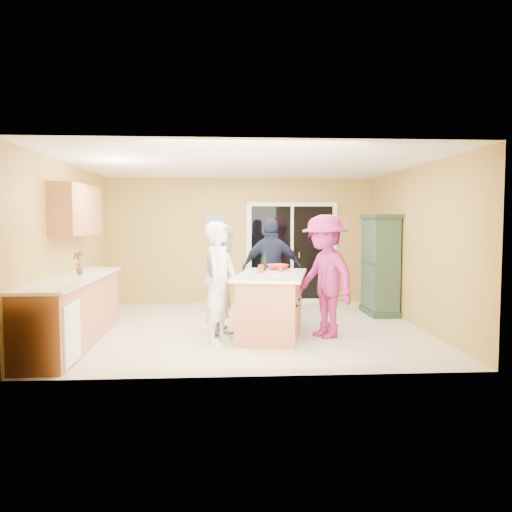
{
  "coord_description": "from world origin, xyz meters",
  "views": [
    {
      "loc": [
        -0.35,
        -7.88,
        1.71
      ],
      "look_at": [
        0.15,
        0.1,
        1.15
      ],
      "focal_mm": 35.0,
      "sensor_mm": 36.0,
      "label": 1
    }
  ],
  "objects": [
    {
      "name": "wall_right",
      "position": [
        2.75,
        0.0,
        1.3
      ],
      "size": [
        0.1,
        5.0,
        2.6
      ],
      "primitive_type": "cube",
      "color": "#EFC862",
      "rests_on": "ground"
    },
    {
      "name": "white_plate",
      "position": [
        0.38,
        -0.82,
        0.94
      ],
      "size": [
        0.21,
        0.21,
        0.01
      ],
      "primitive_type": "cylinder",
      "rotation": [
        0.0,
        0.0,
        -0.06
      ],
      "color": "silver",
      "rests_on": "kitchen_island"
    },
    {
      "name": "kitchen_island",
      "position": [
        0.34,
        -0.57,
        0.44
      ],
      "size": [
        1.31,
        1.93,
        0.93
      ],
      "rotation": [
        0.0,
        0.0,
        -0.21
      ],
      "color": "#BE724A",
      "rests_on": "floor"
    },
    {
      "name": "tumbler_far",
      "position": [
        0.51,
        -0.33,
        0.98
      ],
      "size": [
        0.08,
        0.08,
        0.09
      ],
      "primitive_type": "cylinder",
      "rotation": [
        0.0,
        0.0,
        0.24
      ],
      "color": "red",
      "rests_on": "kitchen_island"
    },
    {
      "name": "wall_left",
      "position": [
        -2.75,
        0.0,
        1.3
      ],
      "size": [
        0.1,
        5.0,
        2.6
      ],
      "primitive_type": "cube",
      "color": "#EFC862",
      "rests_on": "ground"
    },
    {
      "name": "green_hutch",
      "position": [
        2.49,
        1.05,
        0.89
      ],
      "size": [
        0.53,
        1.0,
        1.83
      ],
      "color": "#223726",
      "rests_on": "floor"
    },
    {
      "name": "floor",
      "position": [
        0.0,
        0.0,
        0.0
      ],
      "size": [
        5.5,
        5.5,
        0.0
      ],
      "primitive_type": "plane",
      "color": "beige",
      "rests_on": "ground"
    },
    {
      "name": "tumbler_near",
      "position": [
        0.19,
        -0.46,
        0.99
      ],
      "size": [
        0.09,
        0.09,
        0.12
      ],
      "primitive_type": "cylinder",
      "rotation": [
        0.0,
        0.0,
        0.1
      ],
      "color": "red",
      "rests_on": "kitchen_island"
    },
    {
      "name": "framed_picture",
      "position": [
        -0.55,
        2.48,
        1.6
      ],
      "size": [
        0.46,
        0.04,
        0.56
      ],
      "color": "tan",
      "rests_on": "wall_back"
    },
    {
      "name": "wall_front",
      "position": [
        0.0,
        -2.5,
        1.3
      ],
      "size": [
        5.5,
        0.1,
        2.6
      ],
      "primitive_type": "cube",
      "color": "#EFC862",
      "rests_on": "ground"
    },
    {
      "name": "wine_bottle",
      "position": [
        0.27,
        -0.09,
        1.05
      ],
      "size": [
        0.07,
        0.07,
        0.3
      ],
      "rotation": [
        0.0,
        0.0,
        -0.29
      ],
      "color": "black",
      "rests_on": "kitchen_island"
    },
    {
      "name": "woman_magenta",
      "position": [
        1.11,
        -0.69,
        0.9
      ],
      "size": [
        1.13,
        1.34,
        1.8
      ],
      "primitive_type": "imported",
      "rotation": [
        0.0,
        0.0,
        -1.1
      ],
      "color": "#861D4F",
      "rests_on": "floor"
    },
    {
      "name": "ceiling",
      "position": [
        0.0,
        0.0,
        2.6
      ],
      "size": [
        5.5,
        5.0,
        0.1
      ],
      "primitive_type": "cube",
      "color": "white",
      "rests_on": "wall_back"
    },
    {
      "name": "tulip_vase",
      "position": [
        -2.45,
        -0.58,
        1.11
      ],
      "size": [
        0.22,
        0.18,
        0.35
      ],
      "primitive_type": "imported",
      "rotation": [
        0.0,
        0.0,
        -0.35
      ],
      "color": "#A11013",
      "rests_on": "left_cabinet_run"
    },
    {
      "name": "sliding_door",
      "position": [
        1.05,
        2.46,
        1.05
      ],
      "size": [
        1.9,
        0.07,
        2.1
      ],
      "color": "white",
      "rests_on": "floor"
    },
    {
      "name": "left_cabinet_run",
      "position": [
        -2.45,
        -1.05,
        0.46
      ],
      "size": [
        0.65,
        3.05,
        1.24
      ],
      "color": "#BE724A",
      "rests_on": "floor"
    },
    {
      "name": "woman_white",
      "position": [
        -0.42,
        -0.92,
        0.85
      ],
      "size": [
        0.61,
        0.73,
        1.71
      ],
      "primitive_type": "imported",
      "rotation": [
        0.0,
        0.0,
        1.2
      ],
      "color": "silver",
      "rests_on": "floor"
    },
    {
      "name": "wall_back",
      "position": [
        0.0,
        2.5,
        1.3
      ],
      "size": [
        5.5,
        0.1,
        2.6
      ],
      "primitive_type": "cube",
      "color": "#EFC862",
      "rests_on": "ground"
    },
    {
      "name": "woman_grey",
      "position": [
        -0.35,
        -0.25,
        0.84
      ],
      "size": [
        0.7,
        0.87,
        1.68
      ],
      "primitive_type": "imported",
      "rotation": [
        0.0,
        0.0,
        1.66
      ],
      "color": "#A9A9AC",
      "rests_on": "floor"
    },
    {
      "name": "woman_navy",
      "position": [
        0.46,
        0.62,
        0.88
      ],
      "size": [
        1.05,
        0.47,
        1.76
      ],
      "primitive_type": "imported",
      "rotation": [
        0.0,
        0.0,
        3.11
      ],
      "color": "#161F32",
      "rests_on": "floor"
    },
    {
      "name": "upper_cabinets",
      "position": [
        -2.58,
        -0.2,
        1.88
      ],
      "size": [
        0.35,
        1.6,
        0.75
      ],
      "primitive_type": "cube",
      "color": "#BE724A",
      "rests_on": "wall_left"
    },
    {
      "name": "serving_bowl",
      "position": [
        0.5,
        0.08,
        0.97
      ],
      "size": [
        0.42,
        0.42,
        0.08
      ],
      "primitive_type": "imported",
      "rotation": [
        0.0,
        0.0,
        0.27
      ],
      "color": "red",
      "rests_on": "kitchen_island"
    }
  ]
}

